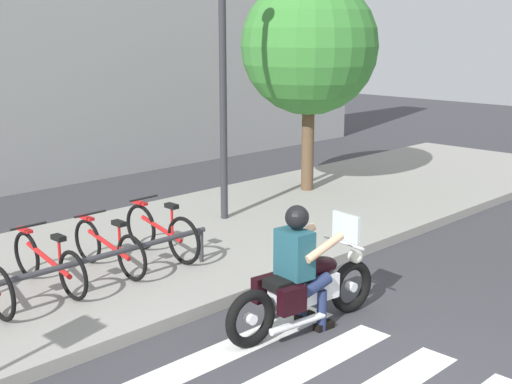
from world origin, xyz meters
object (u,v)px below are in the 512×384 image
motorcycle (305,289)px  bicycle_3 (109,247)px  tree_near_rack (309,47)px  street_lamp (223,56)px  bicycle_2 (48,262)px  bicycle_4 (161,232)px  bike_rack (72,267)px  rider (300,259)px

motorcycle → bicycle_3: bearing=104.7°
tree_near_rack → street_lamp: bearing=-171.2°
bicycle_2 → bicycle_4: (1.72, -0.00, 0.02)m
bike_rack → motorcycle: bearing=-54.2°
bike_rack → street_lamp: 4.57m
motorcycle → rider: bearing=170.4°
street_lamp → tree_near_rack: 2.62m
bike_rack → rider: bearing=-55.4°
bicycle_2 → tree_near_rack: (6.29, 1.27, 2.43)m
tree_near_rack → bicycle_3: bearing=-166.9°
bicycle_3 → tree_near_rack: (5.43, 1.27, 2.43)m
bicycle_4 → street_lamp: 3.17m
motorcycle → bicycle_3: 2.85m
bicycle_4 → tree_near_rack: size_ratio=0.38×
street_lamp → bicycle_3: bearing=-163.0°
rider → bicycle_2: size_ratio=0.84×
bicycle_2 → bicycle_4: bicycle_4 is taller
motorcycle → bike_rack: motorcycle is taller
bicycle_3 → bike_rack: (-0.86, -0.55, 0.08)m
street_lamp → bike_rack: bearing=-159.0°
bicycle_2 → street_lamp: street_lamp is taller
bicycle_4 → street_lamp: size_ratio=0.34×
bike_rack → tree_near_rack: bearing=16.2°
bicycle_2 → bicycle_3: size_ratio=1.06×
rider → bicycle_4: bearing=85.6°
rider → bike_rack: (-1.51, 2.18, -0.25)m
street_lamp → rider: bearing=-121.3°
motorcycle → bike_rack: (-1.58, 2.20, 0.11)m
rider → street_lamp: bearing=58.7°
street_lamp → tree_near_rack: (2.59, 0.40, 0.09)m
bicycle_2 → bike_rack: bicycle_2 is taller
rider → tree_near_rack: bearing=39.9°
tree_near_rack → bike_rack: bearing=-163.8°
motorcycle → street_lamp: size_ratio=0.45×
bicycle_3 → street_lamp: street_lamp is taller
bicycle_3 → bike_rack: bearing=-147.1°
bicycle_2 → street_lamp: bearing=13.2°
bicycle_4 → bike_rack: bearing=-162.1°
bicycle_2 → bicycle_4: bearing=-0.1°
bike_rack → street_lamp: street_lamp is taller
rider → bicycle_3: size_ratio=0.89×
bicycle_3 → bicycle_2: bearing=180.0°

